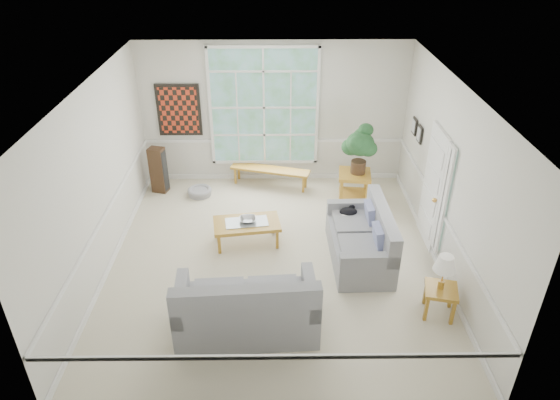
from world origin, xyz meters
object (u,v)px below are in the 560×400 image
object	(u,v)px
loveseat_right	(360,235)
loveseat_front	(246,299)
coffee_table	(247,233)
end_table	(354,187)
side_table	(439,301)

from	to	relation	value
loveseat_right	loveseat_front	bearing A→B (deg)	-139.53
loveseat_right	coffee_table	bearing A→B (deg)	164.35
loveseat_front	end_table	size ratio (longest dim) A/B	3.09
loveseat_front	loveseat_right	bearing A→B (deg)	38.10
loveseat_right	coffee_table	size ratio (longest dim) A/B	1.53
coffee_table	end_table	distance (m)	2.56
coffee_table	end_table	size ratio (longest dim) A/B	1.84
loveseat_right	loveseat_front	distance (m)	2.43
side_table	end_table	bearing A→B (deg)	103.33
coffee_table	side_table	size ratio (longest dim) A/B	2.48
loveseat_right	end_table	distance (m)	1.98
coffee_table	end_table	bearing A→B (deg)	27.08
loveseat_right	loveseat_front	size ratio (longest dim) A/B	0.91
coffee_table	end_table	world-z (taller)	end_table
loveseat_front	end_table	world-z (taller)	loveseat_front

